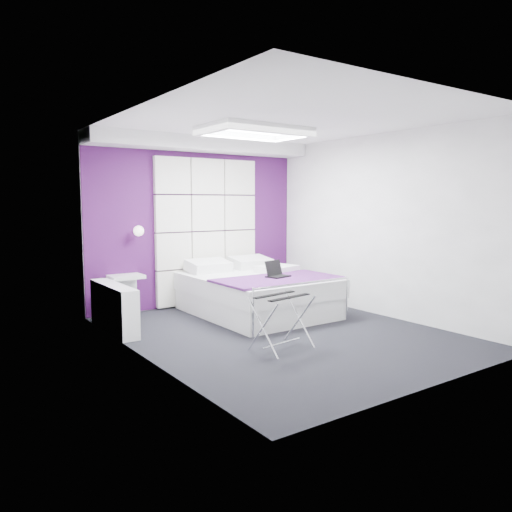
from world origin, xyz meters
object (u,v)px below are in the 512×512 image
at_px(bed, 256,293).
at_px(luggage_rack, 282,322).
at_px(nightstand, 126,277).
at_px(wall_lamp, 138,231).
at_px(radiator, 114,308).
at_px(laptop, 276,273).

xyz_separation_m(bed, luggage_rack, (-0.79, -1.62, -0.01)).
bearing_deg(bed, luggage_rack, -115.94).
height_order(bed, nightstand, bed).
bearing_deg(wall_lamp, radiator, -130.10).
bearing_deg(nightstand, luggage_rack, -71.76).
bearing_deg(wall_lamp, bed, -34.26).
bearing_deg(bed, wall_lamp, 145.74).
xyz_separation_m(radiator, luggage_rack, (1.27, -1.83, 0.00)).
xyz_separation_m(wall_lamp, radiator, (-0.64, -0.76, -0.92)).
distance_m(nightstand, laptop, 2.15).
xyz_separation_m(nightstand, luggage_rack, (0.84, -2.55, -0.27)).
distance_m(bed, laptop, 0.53).
height_order(wall_lamp, nightstand, wall_lamp).
distance_m(wall_lamp, luggage_rack, 2.82).
xyz_separation_m(wall_lamp, nightstand, (-0.21, -0.04, -0.65)).
xyz_separation_m(wall_lamp, luggage_rack, (0.63, -2.59, -0.92)).
xyz_separation_m(radiator, nightstand, (0.43, 0.72, 0.27)).
height_order(radiator, nightstand, radiator).
bearing_deg(wall_lamp, luggage_rack, -76.33).
distance_m(wall_lamp, bed, 1.94).
bearing_deg(radiator, nightstand, 59.16).
distance_m(radiator, nightstand, 0.88).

